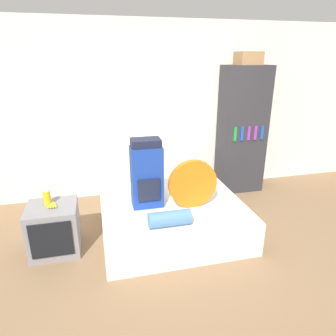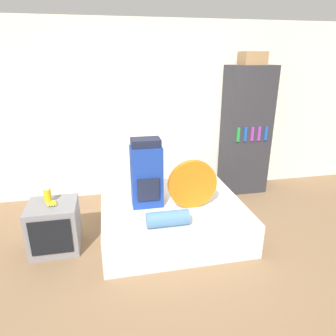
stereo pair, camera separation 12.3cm
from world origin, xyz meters
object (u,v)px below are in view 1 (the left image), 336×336
sleeping_roll (170,219)px  television (54,229)px  canister (47,198)px  backpack (147,174)px  tent_bag (193,184)px  bookshelf (242,131)px  cardboard_box (248,58)px

sleeping_roll → television: 1.32m
television → canister: size_ratio=3.16×
backpack → tent_bag: 0.55m
backpack → sleeping_roll: 0.63m
bookshelf → cardboard_box: (-0.02, -0.04, 1.08)m
backpack → sleeping_roll: backpack is taller
tent_bag → sleeping_roll: 0.56m
tent_bag → bookshelf: 1.72m
television → cardboard_box: 3.47m
canister → tent_bag: bearing=-5.0°
tent_bag → cardboard_box: bearing=44.3°
tent_bag → backpack: bearing=162.7°
canister → bookshelf: (2.82, 1.05, 0.35)m
tent_bag → television: bearing=177.0°
tent_bag → bookshelf: bearing=44.8°
backpack → bookshelf: (1.71, 1.04, 0.18)m
backpack → bookshelf: bearing=31.2°
sleeping_roll → canister: (-1.26, 0.51, 0.15)m
sleeping_roll → bookshelf: bearing=44.9°
canister → cardboard_box: size_ratio=0.52×
backpack → tent_bag: bearing=-17.3°
sleeping_roll → cardboard_box: (1.55, 1.52, 1.58)m
sleeping_roll → cardboard_box: cardboard_box is taller
television → cardboard_box: bearing=21.2°
tent_bag → sleeping_roll: tent_bag is taller
backpack → television: (-1.08, -0.08, -0.53)m
sleeping_roll → bookshelf: bookshelf is taller
bookshelf → sleeping_roll: bearing=-135.1°
bookshelf → television: bearing=-158.2°
backpack → cardboard_box: bearing=30.5°
backpack → tent_bag: (0.51, -0.16, -0.11)m
bookshelf → cardboard_box: 1.08m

